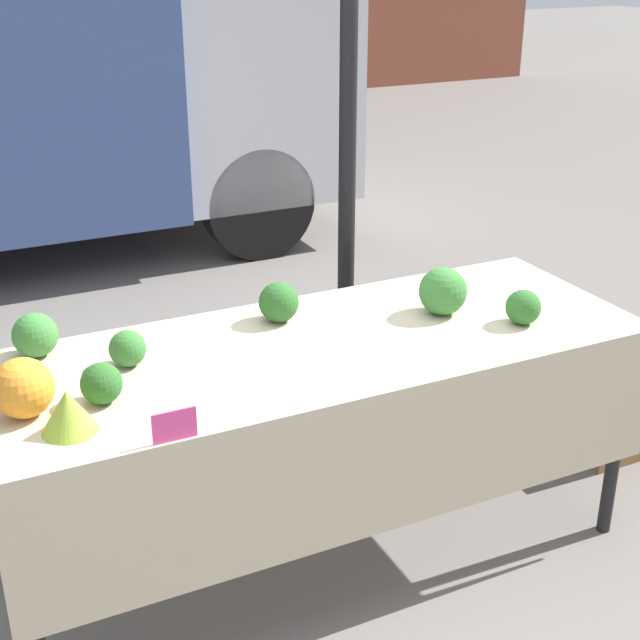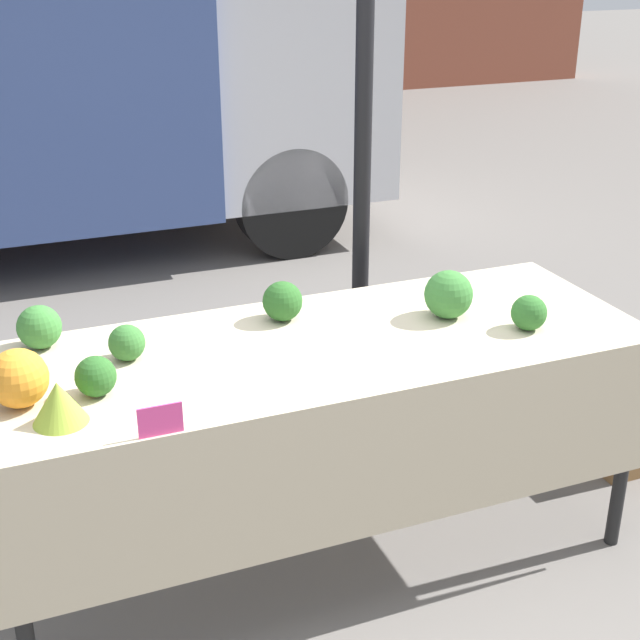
{
  "view_description": "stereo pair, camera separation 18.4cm",
  "coord_description": "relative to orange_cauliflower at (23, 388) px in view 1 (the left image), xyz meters",
  "views": [
    {
      "loc": [
        -1.15,
        -2.39,
        2.09
      ],
      "look_at": [
        0.0,
        0.0,
        0.93
      ],
      "focal_mm": 50.0,
      "sensor_mm": 36.0,
      "label": 1
    },
    {
      "loc": [
        -0.98,
        -2.46,
        2.09
      ],
      "look_at": [
        0.0,
        0.0,
        0.93
      ],
      "focal_mm": 50.0,
      "sensor_mm": 36.0,
      "label": 2
    }
  ],
  "objects": [
    {
      "name": "ground_plane",
      "position": [
        0.95,
        0.08,
        -0.94
      ],
      "size": [
        40.0,
        40.0,
        0.0
      ],
      "primitive_type": "plane",
      "color": "slate"
    },
    {
      "name": "broccoli_head_0",
      "position": [
        0.21,
        -0.02,
        -0.03
      ],
      "size": [
        0.12,
        0.12,
        0.12
      ],
      "color": "#285B23",
      "rests_on": "market_table"
    },
    {
      "name": "broccoli_head_1",
      "position": [
        1.44,
        0.11,
        -0.0
      ],
      "size": [
        0.17,
        0.17,
        0.17
      ],
      "color": "#387533",
      "rests_on": "market_table"
    },
    {
      "name": "broccoli_head_4",
      "position": [
        0.9,
        0.3,
        -0.02
      ],
      "size": [
        0.14,
        0.14,
        0.14
      ],
      "color": "#285B23",
      "rests_on": "market_table"
    },
    {
      "name": "broccoli_head_3",
      "position": [
        0.09,
        0.38,
        -0.01
      ],
      "size": [
        0.14,
        0.14,
        0.14
      ],
      "color": "#387533",
      "rests_on": "market_table"
    },
    {
      "name": "produce_crate",
      "position": [
        2.45,
        0.18,
        -0.77
      ],
      "size": [
        0.44,
        0.29,
        0.34
      ],
      "color": "olive",
      "rests_on": "ground_plane"
    },
    {
      "name": "orange_cauliflower",
      "position": [
        0.0,
        0.0,
        0.0
      ],
      "size": [
        0.17,
        0.17,
        0.17
      ],
      "color": "orange",
      "rests_on": "market_table"
    },
    {
      "name": "broccoli_head_5",
      "position": [
        0.34,
        0.18,
        -0.03
      ],
      "size": [
        0.12,
        0.12,
        0.12
      ],
      "color": "#336B2D",
      "rests_on": "market_table"
    },
    {
      "name": "market_table",
      "position": [
        0.95,
        0.01,
        -0.19
      ],
      "size": [
        2.19,
        0.8,
        0.85
      ],
      "color": "beige",
      "rests_on": "ground_plane"
    },
    {
      "name": "tent_pole",
      "position": [
        1.43,
        0.82,
        0.29
      ],
      "size": [
        0.07,
        0.07,
        2.45
      ],
      "color": "black",
      "rests_on": "ground_plane"
    },
    {
      "name": "price_sign",
      "position": [
        0.33,
        -0.31,
        -0.04
      ],
      "size": [
        0.12,
        0.01,
        0.09
      ],
      "color": "#EF4793",
      "rests_on": "market_table"
    },
    {
      "name": "romanesco_head",
      "position": [
        0.09,
        -0.14,
        -0.02
      ],
      "size": [
        0.15,
        0.15,
        0.12
      ],
      "color": "#93B238",
      "rests_on": "market_table"
    },
    {
      "name": "broccoli_head_2",
      "position": [
        1.64,
        -0.09,
        -0.02
      ],
      "size": [
        0.12,
        0.12,
        0.12
      ],
      "color": "#2D6628",
      "rests_on": "market_table"
    }
  ]
}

